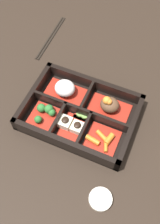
# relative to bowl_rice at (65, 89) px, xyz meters

# --- Properties ---
(ground_plane) EXTENTS (3.00, 3.00, 0.00)m
(ground_plane) POSITION_rel_bowl_rice_xyz_m (0.07, -0.05, -0.03)
(ground_plane) COLOR black
(bento_base) EXTENTS (0.31, 0.23, 0.01)m
(bento_base) POSITION_rel_bowl_rice_xyz_m (0.07, -0.05, -0.03)
(bento_base) COLOR black
(bento_base) RESTS_ON ground_plane
(bento_rim) EXTENTS (0.31, 0.23, 0.05)m
(bento_rim) POSITION_rel_bowl_rice_xyz_m (0.07, -0.05, -0.01)
(bento_rim) COLOR black
(bento_rim) RESTS_ON ground_plane
(bowl_rice) EXTENTS (0.12, 0.08, 0.05)m
(bowl_rice) POSITION_rel_bowl_rice_xyz_m (0.00, 0.00, 0.00)
(bowl_rice) COLOR maroon
(bowl_rice) RESTS_ON bento_base
(bowl_stew) EXTENTS (0.12, 0.08, 0.06)m
(bowl_stew) POSITION_rel_bowl_rice_xyz_m (0.14, -0.00, -0.00)
(bowl_stew) COLOR maroon
(bowl_stew) RESTS_ON bento_base
(bowl_greens) EXTENTS (0.08, 0.08, 0.03)m
(bowl_greens) POSITION_rel_bowl_rice_xyz_m (-0.02, -0.09, -0.01)
(bowl_greens) COLOR maroon
(bowl_greens) RESTS_ON bento_base
(bowl_tofu) EXTENTS (0.07, 0.08, 0.03)m
(bowl_tofu) POSITION_rel_bowl_rice_xyz_m (0.06, -0.10, -0.01)
(bowl_tofu) COLOR maroon
(bowl_tofu) RESTS_ON bento_base
(bowl_carrots) EXTENTS (0.09, 0.08, 0.02)m
(bowl_carrots) POSITION_rel_bowl_rice_xyz_m (0.16, -0.10, -0.02)
(bowl_carrots) COLOR maroon
(bowl_carrots) RESTS_ON bento_base
(bowl_pickles) EXTENTS (0.04, 0.04, 0.01)m
(bowl_pickles) POSITION_rel_bowl_rice_xyz_m (0.08, -0.05, -0.02)
(bowl_pickles) COLOR maroon
(bowl_pickles) RESTS_ON bento_base
(chopsticks) EXTENTS (0.02, 0.22, 0.01)m
(chopsticks) POSITION_rel_bowl_rice_xyz_m (-0.15, 0.21, -0.03)
(chopsticks) COLOR black
(chopsticks) RESTS_ON ground_plane
(sauce_dish) EXTENTS (0.06, 0.06, 0.01)m
(sauce_dish) POSITION_rel_bowl_rice_xyz_m (0.21, -0.25, -0.03)
(sauce_dish) COLOR beige
(sauce_dish) RESTS_ON ground_plane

